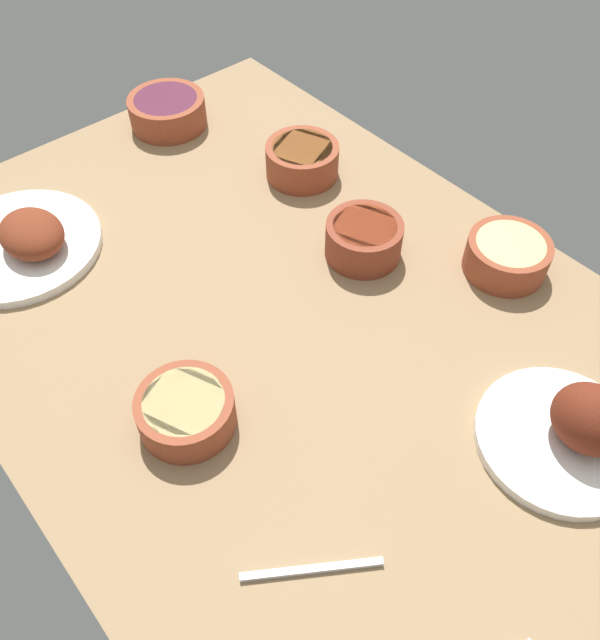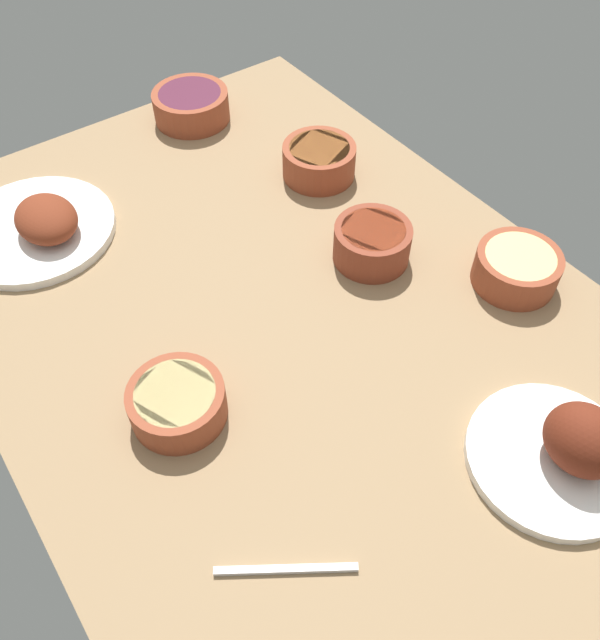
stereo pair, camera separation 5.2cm
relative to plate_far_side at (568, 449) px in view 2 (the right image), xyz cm
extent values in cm
cube|color=#937551|center=(38.55, 14.42, -5.41)|extent=(140.00, 90.00, 4.00)
cylinder|color=white|center=(0.83, 0.98, -2.61)|extent=(22.56, 22.56, 1.60)
ellipsoid|color=#602314|center=(-0.78, -0.92, 2.46)|extent=(10.30, 9.04, 9.27)
cylinder|color=white|center=(83.39, 39.36, -2.61)|extent=(27.92, 27.92, 1.60)
ellipsoid|color=maroon|center=(80.41, 37.30, 0.89)|extent=(12.70, 10.10, 5.87)
cylinder|color=brown|center=(36.03, 36.94, -0.72)|extent=(13.38, 13.38, 5.38)
cylinder|color=#D6BC70|center=(36.03, 36.94, 1.47)|extent=(10.97, 10.97, 1.00)
cylinder|color=brown|center=(44.09, -4.42, -0.16)|extent=(12.89, 12.89, 6.50)
cylinder|color=#9E3314|center=(44.09, -4.42, 2.59)|extent=(10.57, 10.57, 1.00)
cylinder|color=brown|center=(26.13, -19.69, -0.48)|extent=(13.63, 13.63, 5.85)
cylinder|color=#DBCC7A|center=(26.13, -19.69, 1.94)|extent=(11.18, 11.18, 1.00)
cylinder|color=brown|center=(97.97, -0.87, -0.39)|extent=(15.64, 15.64, 6.03)
cylinder|color=#4C192D|center=(97.97, -0.87, 2.12)|extent=(12.82, 12.82, 1.00)
cylinder|color=brown|center=(67.28, -10.91, -0.27)|extent=(13.79, 13.79, 6.27)
cylinder|color=brown|center=(67.28, -10.91, 2.37)|extent=(11.31, 11.31, 1.00)
cube|color=silver|center=(9.71, 37.45, -3.01)|extent=(10.36, 14.57, 0.80)
camera|label=1|loc=(-9.07, 55.52, 74.20)|focal=36.29mm
camera|label=2|loc=(-12.31, 51.43, 74.20)|focal=36.29mm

